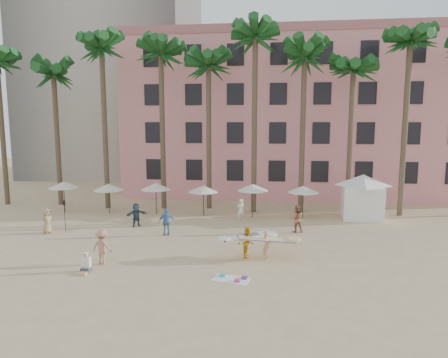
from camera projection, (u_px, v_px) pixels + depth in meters
name	position (u px, v px, depth m)	size (l,w,h in m)	color
ground	(182.00, 273.00, 20.28)	(120.00, 120.00, 0.00)	#D1B789
pink_hotel	(295.00, 119.00, 43.92)	(35.00, 14.00, 16.00)	pink
palm_row	(225.00, 57.00, 33.15)	(44.40, 5.40, 16.30)	brown
umbrella_row	(179.00, 187.00, 32.59)	(22.50, 2.70, 2.73)	#332B23
cabana	(362.00, 192.00, 31.66)	(4.88, 4.88, 3.50)	white
beach_towel	(232.00, 279.00, 19.43)	(1.98, 1.38, 0.14)	white
carrier_yellow	(267.00, 243.00, 22.20)	(3.20, 1.30, 1.62)	tan
carrier_white	(248.00, 241.00, 22.60)	(2.84, 1.78, 1.73)	orange
beachgoers	(164.00, 223.00, 26.54)	(17.99, 11.01, 1.91)	tan
paddle	(65.00, 212.00, 27.71)	(0.18, 0.04, 2.23)	black
seated_man	(86.00, 266.00, 20.32)	(0.45, 0.78, 1.01)	#3F3F4C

